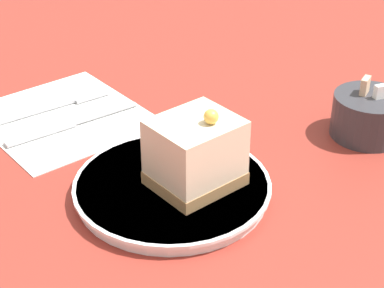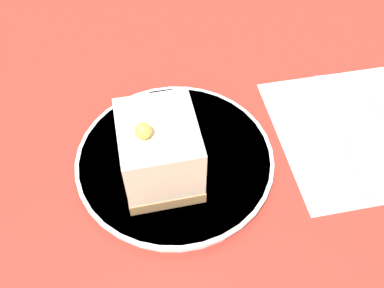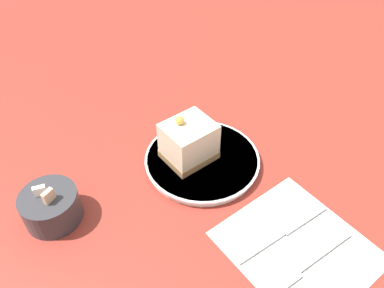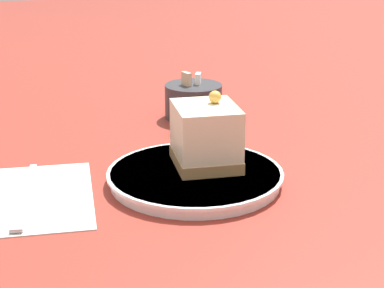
# 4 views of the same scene
# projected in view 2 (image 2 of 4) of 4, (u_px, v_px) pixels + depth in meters

# --- Properties ---
(ground_plane) EXTENTS (4.00, 4.00, 0.00)m
(ground_plane) POSITION_uv_depth(u_px,v_px,m) (203.00, 178.00, 0.48)
(ground_plane) COLOR maroon
(plate) EXTENTS (0.22, 0.22, 0.02)m
(plate) POSITION_uv_depth(u_px,v_px,m) (175.00, 160.00, 0.49)
(plate) COLOR white
(plate) RESTS_ON ground_plane
(cake_slice) EXTENTS (0.09, 0.10, 0.10)m
(cake_slice) POSITION_uv_depth(u_px,v_px,m) (159.00, 151.00, 0.44)
(cake_slice) COLOR #9E7547
(cake_slice) RESTS_ON plate
(napkin) EXTENTS (0.24, 0.22, 0.00)m
(napkin) POSITION_uv_depth(u_px,v_px,m) (366.00, 130.00, 0.53)
(napkin) COLOR white
(napkin) RESTS_ON ground_plane
(knife) EXTENTS (0.04, 0.19, 0.00)m
(knife) POSITION_uv_depth(u_px,v_px,m) (338.00, 120.00, 0.53)
(knife) COLOR #B2B2B7
(knife) RESTS_ON napkin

